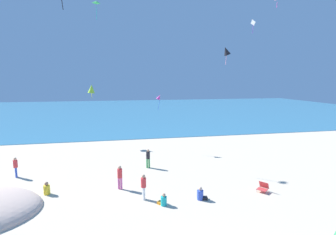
{
  "coord_description": "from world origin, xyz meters",
  "views": [
    {
      "loc": [
        -2.98,
        -6.22,
        7.12
      ],
      "look_at": [
        0.0,
        8.81,
        4.88
      ],
      "focal_mm": 27.52,
      "sensor_mm": 36.0,
      "label": 1
    }
  ],
  "objects_px": {
    "person_3": "(144,185)",
    "person_6": "(46,190)",
    "beach_chair_far_left": "(263,187)",
    "kite_magenta": "(159,97)",
    "person_5": "(201,195)",
    "kite_green": "(96,2)",
    "person_4": "(120,176)",
    "person_7": "(163,201)",
    "person_2": "(148,157)",
    "kite_lime": "(91,89)",
    "person_8": "(16,166)",
    "kite_white": "(253,23)",
    "kite_black": "(226,51)"
  },
  "relations": [
    {
      "from": "person_3",
      "to": "person_6",
      "type": "bearing_deg",
      "value": -28.74
    },
    {
      "from": "beach_chair_far_left",
      "to": "kite_magenta",
      "type": "height_order",
      "value": "kite_magenta"
    },
    {
      "from": "person_5",
      "to": "kite_green",
      "type": "xyz_separation_m",
      "value": [
        -6.35,
        10.94,
        13.65
      ]
    },
    {
      "from": "person_4",
      "to": "person_7",
      "type": "relative_size",
      "value": 2.17
    },
    {
      "from": "beach_chair_far_left",
      "to": "person_5",
      "type": "xyz_separation_m",
      "value": [
        -4.27,
        -0.27,
        -0.0
      ]
    },
    {
      "from": "person_4",
      "to": "person_6",
      "type": "distance_m",
      "value": 4.59
    },
    {
      "from": "person_4",
      "to": "person_7",
      "type": "bearing_deg",
      "value": 68.9
    },
    {
      "from": "person_2",
      "to": "person_6",
      "type": "distance_m",
      "value": 7.79
    },
    {
      "from": "person_3",
      "to": "kite_lime",
      "type": "bearing_deg",
      "value": -85.05
    },
    {
      "from": "person_3",
      "to": "kite_lime",
      "type": "relative_size",
      "value": 0.98
    },
    {
      "from": "beach_chair_far_left",
      "to": "person_5",
      "type": "bearing_deg",
      "value": -33.7
    },
    {
      "from": "person_8",
      "to": "person_5",
      "type": "bearing_deg",
      "value": 137.49
    },
    {
      "from": "person_5",
      "to": "kite_white",
      "type": "distance_m",
      "value": 15.31
    },
    {
      "from": "person_4",
      "to": "kite_white",
      "type": "height_order",
      "value": "kite_white"
    },
    {
      "from": "kite_green",
      "to": "person_8",
      "type": "bearing_deg",
      "value": -140.35
    },
    {
      "from": "kite_white",
      "to": "person_3",
      "type": "bearing_deg",
      "value": -147.48
    },
    {
      "from": "kite_black",
      "to": "kite_green",
      "type": "xyz_separation_m",
      "value": [
        -9.52,
        6.76,
        4.73
      ]
    },
    {
      "from": "beach_chair_far_left",
      "to": "person_5",
      "type": "height_order",
      "value": "person_5"
    },
    {
      "from": "person_4",
      "to": "kite_green",
      "type": "bearing_deg",
      "value": -141.65
    },
    {
      "from": "person_3",
      "to": "person_5",
      "type": "relative_size",
      "value": 1.97
    },
    {
      "from": "person_7",
      "to": "kite_green",
      "type": "height_order",
      "value": "kite_green"
    },
    {
      "from": "kite_green",
      "to": "kite_white",
      "type": "xyz_separation_m",
      "value": [
        13.22,
        -3.74,
        -2.01
      ]
    },
    {
      "from": "beach_chair_far_left",
      "to": "person_4",
      "type": "xyz_separation_m",
      "value": [
        -9.0,
        2.19,
        0.62
      ]
    },
    {
      "from": "person_2",
      "to": "kite_magenta",
      "type": "relative_size",
      "value": 0.98
    },
    {
      "from": "person_5",
      "to": "person_6",
      "type": "xyz_separation_m",
      "value": [
        -9.28,
        2.59,
        0.01
      ]
    },
    {
      "from": "person_2",
      "to": "person_3",
      "type": "bearing_deg",
      "value": -14.55
    },
    {
      "from": "person_4",
      "to": "kite_magenta",
      "type": "height_order",
      "value": "kite_magenta"
    },
    {
      "from": "person_6",
      "to": "kite_lime",
      "type": "bearing_deg",
      "value": -45.42
    },
    {
      "from": "person_4",
      "to": "person_5",
      "type": "height_order",
      "value": "person_4"
    },
    {
      "from": "person_2",
      "to": "person_7",
      "type": "distance_m",
      "value": 6.53
    },
    {
      "from": "kite_black",
      "to": "kite_lime",
      "type": "height_order",
      "value": "kite_black"
    },
    {
      "from": "person_4",
      "to": "person_7",
      "type": "height_order",
      "value": "person_4"
    },
    {
      "from": "person_4",
      "to": "person_7",
      "type": "xyz_separation_m",
      "value": [
        2.39,
        -2.72,
        -0.65
      ]
    },
    {
      "from": "person_4",
      "to": "kite_lime",
      "type": "xyz_separation_m",
      "value": [
        -2.75,
        12.88,
        5.24
      ]
    },
    {
      "from": "kite_white",
      "to": "person_8",
      "type": "bearing_deg",
      "value": -176.63
    },
    {
      "from": "kite_magenta",
      "to": "person_6",
      "type": "bearing_deg",
      "value": -134.09
    },
    {
      "from": "person_5",
      "to": "kite_white",
      "type": "height_order",
      "value": "kite_white"
    },
    {
      "from": "kite_green",
      "to": "person_6",
      "type": "bearing_deg",
      "value": -109.35
    },
    {
      "from": "person_5",
      "to": "person_8",
      "type": "distance_m",
      "value": 13.66
    },
    {
      "from": "person_5",
      "to": "person_8",
      "type": "height_order",
      "value": "person_8"
    },
    {
      "from": "person_6",
      "to": "kite_white",
      "type": "height_order",
      "value": "kite_white"
    },
    {
      "from": "person_3",
      "to": "kite_black",
      "type": "height_order",
      "value": "kite_black"
    },
    {
      "from": "beach_chair_far_left",
      "to": "person_7",
      "type": "height_order",
      "value": "person_7"
    },
    {
      "from": "person_5",
      "to": "kite_lime",
      "type": "height_order",
      "value": "kite_lime"
    },
    {
      "from": "person_5",
      "to": "kite_black",
      "type": "bearing_deg",
      "value": 61.35
    },
    {
      "from": "kite_black",
      "to": "person_4",
      "type": "bearing_deg",
      "value": -167.72
    },
    {
      "from": "person_3",
      "to": "kite_green",
      "type": "relative_size",
      "value": 0.95
    },
    {
      "from": "person_2",
      "to": "person_6",
      "type": "height_order",
      "value": "person_2"
    },
    {
      "from": "kite_green",
      "to": "kite_lime",
      "type": "bearing_deg",
      "value": 104.39
    },
    {
      "from": "person_3",
      "to": "person_4",
      "type": "bearing_deg",
      "value": -63.31
    }
  ]
}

